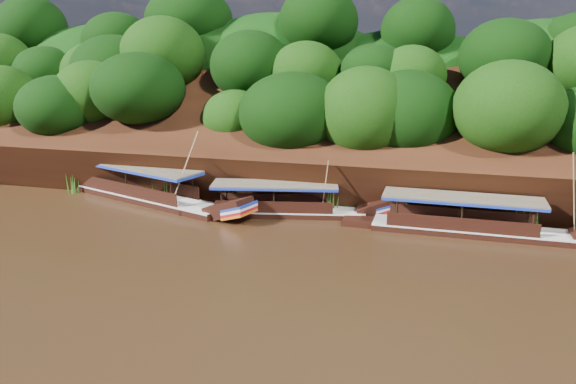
# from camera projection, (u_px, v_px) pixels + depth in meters

# --- Properties ---
(ground) EXTENTS (160.00, 160.00, 0.00)m
(ground) POSITION_uv_depth(u_px,v_px,m) (293.00, 262.00, 30.92)
(ground) COLOR black
(ground) RESTS_ON ground
(riverbank) EXTENTS (120.00, 30.06, 19.40)m
(riverbank) POSITION_uv_depth(u_px,v_px,m) (355.00, 150.00, 51.58)
(riverbank) COLOR black
(riverbank) RESTS_ON ground
(boat_0) EXTENTS (14.77, 2.57, 6.15)m
(boat_0) POSITION_uv_depth(u_px,v_px,m) (486.00, 227.00, 34.91)
(boat_0) COLOR black
(boat_0) RESTS_ON ground
(boat_1) EXTENTS (13.19, 4.33, 4.55)m
(boat_1) POSITION_uv_depth(u_px,v_px,m) (295.00, 208.00, 38.86)
(boat_1) COLOR black
(boat_1) RESTS_ON ground
(boat_2) EXTENTS (16.79, 7.67, 6.20)m
(boat_2) POSITION_uv_depth(u_px,v_px,m) (155.00, 195.00, 41.77)
(boat_2) COLOR black
(boat_2) RESTS_ON ground
(reeds) EXTENTS (50.16, 2.31, 2.22)m
(reeds) POSITION_uv_depth(u_px,v_px,m) (281.00, 195.00, 40.48)
(reeds) COLOR #30721C
(reeds) RESTS_ON ground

